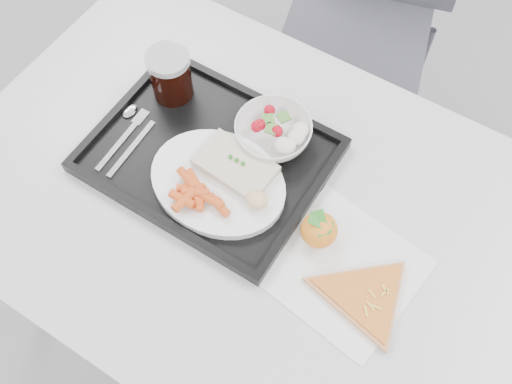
{
  "coord_description": "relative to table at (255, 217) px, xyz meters",
  "views": [
    {
      "loc": [
        0.27,
        -0.13,
        1.71
      ],
      "look_at": [
        -0.0,
        0.31,
        0.77
      ],
      "focal_mm": 40.0,
      "sensor_mm": 36.0,
      "label": 1
    }
  ],
  "objects": [
    {
      "name": "room",
      "position": [
        0.0,
        -0.3,
        0.72
      ],
      "size": [
        6.04,
        7.04,
        2.84
      ],
      "color": "gray",
      "rests_on": "ground"
    },
    {
      "name": "table",
      "position": [
        0.0,
        0.0,
        0.0
      ],
      "size": [
        1.2,
        0.8,
        0.75
      ],
      "color": "#B4B4B6",
      "rests_on": "ground"
    },
    {
      "name": "chair",
      "position": [
        -0.12,
        0.83,
        -0.15
      ],
      "size": [
        0.52,
        0.52,
        0.93
      ],
      "color": "#37373E",
      "rests_on": "ground"
    },
    {
      "name": "tray",
      "position": [
        -0.13,
        0.03,
        0.08
      ],
      "size": [
        0.45,
        0.35,
        0.03
      ],
      "color": "black",
      "rests_on": "table"
    },
    {
      "name": "dinner_plate",
      "position": [
        -0.07,
        -0.01,
        0.09
      ],
      "size": [
        0.27,
        0.27,
        0.02
      ],
      "color": "white",
      "rests_on": "tray"
    },
    {
      "name": "fish_fillet",
      "position": [
        -0.06,
        0.03,
        0.11
      ],
      "size": [
        0.15,
        0.1,
        0.03
      ],
      "color": "beige",
      "rests_on": "dinner_plate"
    },
    {
      "name": "bread_roll",
      "position": [
        0.02,
        -0.02,
        0.12
      ],
      "size": [
        0.05,
        0.05,
        0.03
      ],
      "color": "tan",
      "rests_on": "dinner_plate"
    },
    {
      "name": "salad_bowl",
      "position": [
        -0.04,
        0.13,
        0.11
      ],
      "size": [
        0.15,
        0.15,
        0.05
      ],
      "color": "white",
      "rests_on": "tray"
    },
    {
      "name": "cola_glass",
      "position": [
        -0.28,
        0.12,
        0.14
      ],
      "size": [
        0.09,
        0.09,
        0.11
      ],
      "color": "black",
      "rests_on": "tray"
    },
    {
      "name": "cutlery",
      "position": [
        -0.3,
        -0.01,
        0.08
      ],
      "size": [
        0.08,
        0.17,
        0.01
      ],
      "color": "silver",
      "rests_on": "tray"
    },
    {
      "name": "napkin",
      "position": [
        0.21,
        -0.03,
        0.07
      ],
      "size": [
        0.28,
        0.27,
        0.0
      ],
      "color": "silver",
      "rests_on": "table"
    },
    {
      "name": "tangerine",
      "position": [
        0.14,
        -0.0,
        0.1
      ],
      "size": [
        0.09,
        0.09,
        0.07
      ],
      "color": "orange",
      "rests_on": "napkin"
    },
    {
      "name": "pizza_slice",
      "position": [
        0.26,
        -0.06,
        0.08
      ],
      "size": [
        0.27,
        0.27,
        0.02
      ],
      "color": "tan",
      "rests_on": "napkin"
    },
    {
      "name": "carrot_pile",
      "position": [
        -0.08,
        -0.06,
        0.11
      ],
      "size": [
        0.13,
        0.09,
        0.03
      ],
      "color": "#CA4C1B",
      "rests_on": "dinner_plate"
    },
    {
      "name": "salad_contents",
      "position": [
        -0.02,
        0.13,
        0.12
      ],
      "size": [
        0.11,
        0.09,
        0.03
      ],
      "color": "#A30716",
      "rests_on": "salad_bowl"
    }
  ]
}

